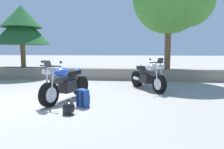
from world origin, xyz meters
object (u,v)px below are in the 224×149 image
motorcycle_blue_near_left (66,84)px  rider_backpack (83,97)px  motorcycle_silver_centre (148,76)px  pine_tree_mid_left (22,26)px  rider_helmet (69,108)px

motorcycle_blue_near_left → rider_backpack: motorcycle_blue_near_left is taller
motorcycle_silver_centre → pine_tree_mid_left: pine_tree_mid_left is taller
rider_helmet → pine_tree_mid_left: 8.01m
rider_backpack → rider_helmet: rider_backpack is taller
pine_tree_mid_left → rider_backpack: bearing=-48.4°
motorcycle_silver_centre → rider_helmet: motorcycle_silver_centre is taller
motorcycle_blue_near_left → rider_helmet: 1.36m
motorcycle_blue_near_left → pine_tree_mid_left: bearing=130.5°
motorcycle_silver_centre → pine_tree_mid_left: 7.39m
pine_tree_mid_left → motorcycle_silver_centre: bearing=-23.5°
pine_tree_mid_left → rider_helmet: bearing=-52.6°
motorcycle_silver_centre → rider_backpack: size_ratio=3.93×
motorcycle_silver_centre → pine_tree_mid_left: size_ratio=0.57×
motorcycle_blue_near_left → motorcycle_silver_centre: 3.09m
rider_backpack → pine_tree_mid_left: size_ratio=0.15×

